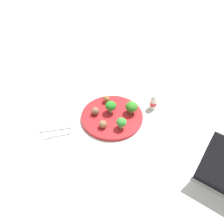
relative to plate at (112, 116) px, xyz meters
The scene contains 12 objects.
ground_plane 0.01m from the plate, ahead, with size 4.00×4.00×0.00m, color #B2B2AD.
plate is the anchor object (origin of this frame).
broccoli_floret_near_rim 0.09m from the plate, 101.68° to the left, with size 0.04×0.04×0.05m.
broccoli_floret_back_right 0.10m from the plate, behind, with size 0.05×0.05×0.06m.
broccoli_floret_mid_right 0.05m from the plate, 99.96° to the right, with size 0.05×0.05×0.06m.
meatball_mid_right 0.08m from the plate, 21.99° to the right, with size 0.04×0.04×0.04m, color brown.
meatball_far_rim 0.09m from the plate, 45.90° to the left, with size 0.03×0.03×0.03m, color brown.
meatball_mid_left 0.10m from the plate, 90.20° to the right, with size 0.03×0.03×0.03m, color brown.
napkin 0.25m from the plate, ahead, with size 0.17×0.12×0.01m, color white.
fork 0.26m from the plate, ahead, with size 0.12×0.02×0.01m.
knife 0.26m from the plate, ahead, with size 0.15×0.03×0.01m.
yogurt_bottle 0.21m from the plate, behind, with size 0.03×0.03×0.07m.
Camera 1 is at (0.20, 0.69, 0.72)m, focal length 35.58 mm.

